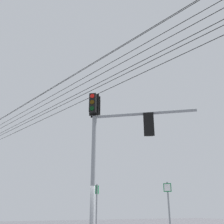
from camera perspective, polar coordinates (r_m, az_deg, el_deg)
signal_mast_assembly at (r=11.44m, az=-0.55°, el=-4.96°), size 3.12×4.06×6.60m
route_sign_primary at (r=13.41m, az=-3.44°, el=-20.13°), size 0.18×0.30×2.75m
route_sign_secondary at (r=11.17m, az=12.42°, el=-20.24°), size 0.23×0.25×2.63m
overhead_wire_span at (r=13.51m, az=-6.85°, el=5.93°), size 24.30×8.73×2.02m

